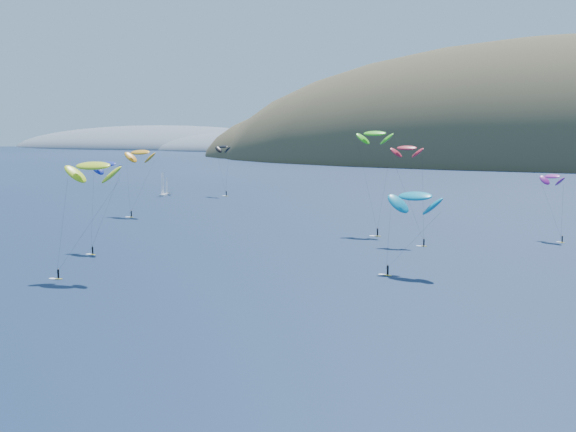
% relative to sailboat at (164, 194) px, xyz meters
% --- Properties ---
extents(ground, '(2800.00, 2800.00, 0.00)m').
position_rel_sailboat_xyz_m(ground, '(111.22, -194.57, -0.90)').
color(ground, black).
rests_on(ground, ground).
extents(headland, '(460.00, 250.00, 60.00)m').
position_rel_sailboat_xyz_m(headland, '(-334.04, 555.50, -4.26)').
color(headland, slate).
rests_on(headland, ground).
extents(sailboat, '(8.63, 7.57, 10.34)m').
position_rel_sailboat_xyz_m(sailboat, '(0.00, 0.00, 0.00)').
color(sailboat, silver).
rests_on(sailboat, ground).
extents(kitesurfer_1, '(10.54, 10.18, 21.98)m').
position_rel_sailboat_xyz_m(kitesurfer_1, '(28.94, -57.72, 18.16)').
color(kitesurfer_1, yellow).
rests_on(kitesurfer_1, ground).
extents(kitesurfer_2, '(11.00, 9.81, 22.96)m').
position_rel_sailboat_xyz_m(kitesurfer_2, '(77.92, -144.20, 19.17)').
color(kitesurfer_2, yellow).
rests_on(kitesurfer_2, ground).
extents(kitesurfer_3, '(9.26, 10.94, 27.79)m').
position_rel_sailboat_xyz_m(kitesurfer_3, '(106.09, -65.91, 24.30)').
color(kitesurfer_3, yellow).
rests_on(kitesurfer_3, ground).
extents(kitesurfer_5, '(11.90, 10.24, 17.32)m').
position_rel_sailboat_xyz_m(kitesurfer_5, '(130.63, -117.35, 13.37)').
color(kitesurfer_5, yellow).
rests_on(kitesurfer_5, ground).
extents(kitesurfer_6, '(7.74, 10.42, 17.05)m').
position_rel_sailboat_xyz_m(kitesurfer_6, '(149.24, -60.53, 14.16)').
color(kitesurfer_6, yellow).
rests_on(kitesurfer_6, ground).
extents(kitesurfer_9, '(10.36, 7.75, 24.12)m').
position_rel_sailboat_xyz_m(kitesurfer_9, '(118.57, -80.25, 21.12)').
color(kitesurfer_9, yellow).
rests_on(kitesurfer_9, ground).
extents(kitesurfer_10, '(8.25, 11.37, 21.02)m').
position_rel_sailboat_xyz_m(kitesurfer_10, '(60.68, -117.10, 17.88)').
color(kitesurfer_10, yellow).
rests_on(kitesurfer_10, ground).
extents(kitesurfer_12, '(8.44, 6.51, 21.07)m').
position_rel_sailboat_xyz_m(kitesurfer_12, '(19.71, 11.76, 17.96)').
color(kitesurfer_12, yellow).
rests_on(kitesurfer_12, ground).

